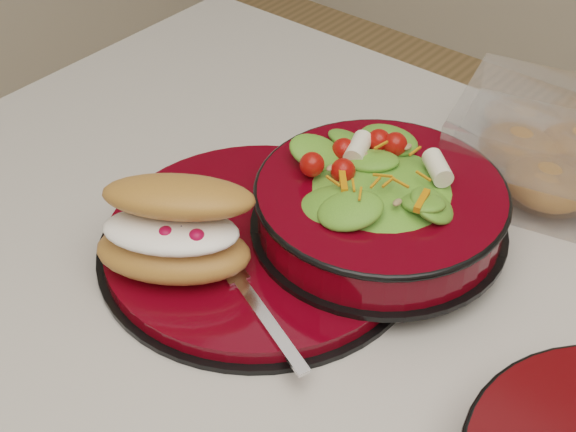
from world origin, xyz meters
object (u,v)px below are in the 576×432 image
Objects in this scene: dinner_plate at (259,242)px; salad_bowl at (381,198)px; pastry_box at (566,155)px; fork at (257,307)px; croissant at (176,230)px.

dinner_plate is 0.13m from salad_bowl.
salad_bowl is 0.22m from pastry_box.
pastry_box reaches higher than fork.
croissant reaches higher than pastry_box.
croissant reaches higher than fork.
pastry_box is at bearing 26.41° from croissant.
dinner_plate is at bearing 36.42° from croissant.
croissant is at bearing -110.95° from dinner_plate.
dinner_plate is at bearing -136.23° from salad_bowl.
dinner_plate is 0.10m from croissant.
dinner_plate is 1.95× the size of croissant.
fork is (0.09, 0.00, -0.04)m from croissant.
fork is 0.38m from pastry_box.
salad_bowl is at bearing 21.66° from croissant.
salad_bowl reaches higher than fork.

